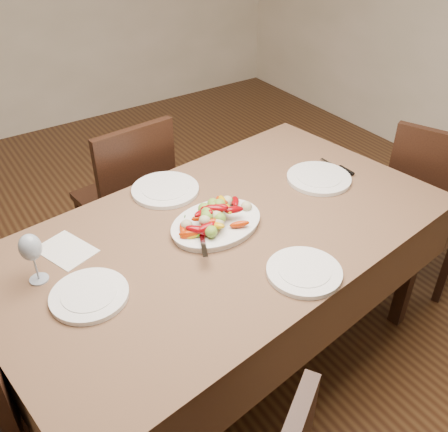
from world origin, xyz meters
TOP-DOWN VIEW (x-y plane):
  - floor at (0.00, 0.00)m, footprint 6.00×6.00m
  - dining_table at (0.03, -0.01)m, footprint 1.96×1.27m
  - chair_far at (-0.04, 0.84)m, footprint 0.46×0.46m
  - chair_right at (1.30, -0.11)m, footprint 0.55×0.55m
  - serving_platter at (0.01, 0.01)m, footprint 0.41×0.33m
  - roasted_vegetables at (0.01, 0.01)m, footprint 0.33×0.25m
  - serving_spoon at (-0.05, -0.03)m, footprint 0.28×0.18m
  - plate_left at (-0.55, -0.08)m, footprint 0.26×0.26m
  - plate_right at (0.60, 0.05)m, footprint 0.29×0.29m
  - plate_far at (-0.03, 0.36)m, footprint 0.30×0.30m
  - plate_near at (0.12, -0.39)m, footprint 0.27×0.27m
  - wine_glass at (-0.66, 0.10)m, footprint 0.08×0.08m
  - menu_card at (-0.53, 0.20)m, footprint 0.21×0.25m
  - table_knife at (0.75, 0.08)m, footprint 0.02×0.20m

SIDE VIEW (x-z plane):
  - floor at x=0.00m, z-range 0.00..0.00m
  - dining_table at x=0.03m, z-range 0.00..0.76m
  - chair_far at x=-0.04m, z-range 0.00..0.95m
  - chair_right at x=1.30m, z-range 0.00..0.95m
  - menu_card at x=-0.53m, z-range 0.76..0.76m
  - table_knife at x=0.75m, z-range 0.76..0.77m
  - plate_left at x=-0.55m, z-range 0.76..0.78m
  - plate_right at x=0.60m, z-range 0.76..0.78m
  - plate_far at x=-0.03m, z-range 0.76..0.78m
  - plate_near at x=0.12m, z-range 0.76..0.78m
  - serving_platter at x=0.01m, z-range 0.76..0.78m
  - serving_spoon at x=-0.05m, z-range 0.79..0.82m
  - roasted_vegetables at x=0.01m, z-range 0.78..0.87m
  - wine_glass at x=-0.66m, z-range 0.76..0.96m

